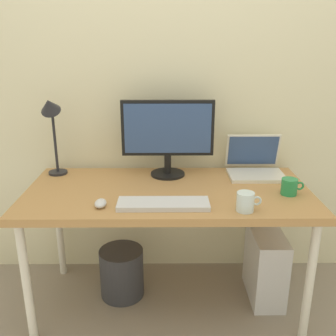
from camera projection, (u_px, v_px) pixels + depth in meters
The scene contains 12 objects.
ground_plane at pixel (168, 301), 2.24m from camera, with size 6.00×6.00×0.00m, color gray.
back_wall at pixel (167, 71), 2.22m from camera, with size 4.40×0.04×2.60m, color beige.
desk at pixel (168, 199), 2.03m from camera, with size 1.51×0.72×0.72m.
monitor at pixel (168, 133), 2.15m from camera, with size 0.53×0.20×0.44m.
laptop at pixel (255, 165), 2.23m from camera, with size 0.32×0.27×0.23m.
desk_lamp at pixel (51, 118), 2.11m from camera, with size 0.11×0.16×0.48m.
keyboard at pixel (163, 204), 1.80m from camera, with size 0.44×0.14×0.02m, color silver.
mouse at pixel (101, 203), 1.80m from camera, with size 0.06×0.09×0.03m, color silver.
coffee_mug at pixel (290, 187), 1.93m from camera, with size 0.12×0.08×0.09m.
glass_cup at pixel (246, 202), 1.74m from camera, with size 0.12×0.08×0.09m.
computer_tower at pixel (265, 265), 2.23m from camera, with size 0.18×0.36×0.42m, color silver.
wastebasket at pixel (122, 272), 2.26m from camera, with size 0.26×0.26×0.30m, color #333338.
Camera 1 is at (-0.01, -1.87, 1.47)m, focal length 40.26 mm.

